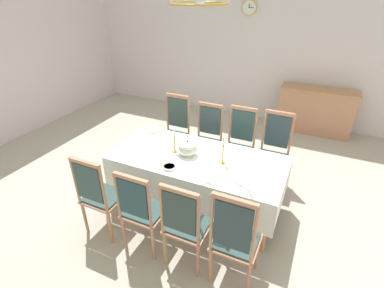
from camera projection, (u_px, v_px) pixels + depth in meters
The scene contains 22 objects.
ground at pixel (202, 198), 4.18m from camera, with size 8.11×6.40×0.04m, color #AEAA9B.
back_wall at pixel (266, 44), 5.98m from camera, with size 8.11×0.08×3.20m, color silver.
dining_table at pixel (198, 162), 3.69m from camera, with size 2.17×1.02×0.76m.
tablecloth at pixel (198, 165), 3.71m from camera, with size 2.19×1.04×0.44m.
chair_south_a at pixel (100, 194), 3.33m from camera, with size 0.44×0.42×1.08m.
chair_north_a at pixel (175, 130), 4.78m from camera, with size 0.44×0.42×1.14m.
chair_south_b at pixel (142, 209), 3.12m from camera, with size 0.44×0.42×1.06m.
chair_north_b at pixel (207, 138), 4.57m from camera, with size 0.44×0.42×1.08m.
chair_south_c at pixel (186, 224), 2.92m from camera, with size 0.44×0.42×1.07m.
chair_north_c at pixel (239, 144), 4.38m from camera, with size 0.44×0.42×1.11m.
chair_south_d at pixel (235, 239), 2.72m from camera, with size 0.44×0.42×1.15m.
chair_north_d at pixel (274, 151), 4.18m from camera, with size 0.44×0.42×1.13m.
soup_tureen at pixel (187, 148), 3.66m from camera, with size 0.25×0.25×0.21m.
candlestick_west at pixel (174, 143), 3.71m from camera, with size 0.07×0.07×0.32m.
candlestick_east at pixel (223, 153), 3.46m from camera, with size 0.07×0.07×0.35m.
bowl_near_left at pixel (169, 167), 3.42m from camera, with size 0.16×0.16×0.03m.
bowl_near_right at pixel (153, 130), 4.28m from camera, with size 0.17×0.17×0.04m.
spoon_primary at pixel (162, 164), 3.49m from camera, with size 0.06×0.17×0.01m.
spoon_secondary at pixel (147, 129), 4.36m from camera, with size 0.04×0.18×0.01m.
sideboard at pixel (315, 111), 5.83m from camera, with size 1.44×0.48×0.90m.
mounted_clock at pixel (250, 7), 5.74m from camera, with size 0.29×0.06×0.29m.
chandelier at pixel (199, 2), 2.81m from camera, with size 0.60×0.60×0.66m.
Camera 1 is at (1.26, -3.05, 2.66)m, focal length 27.15 mm.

